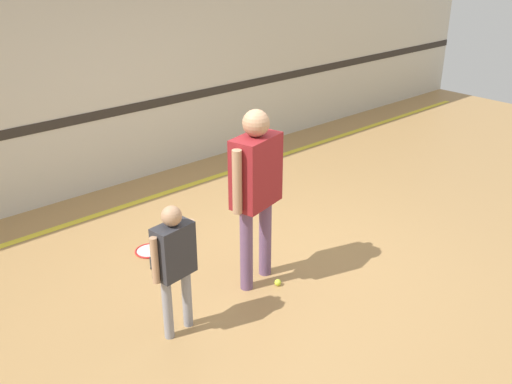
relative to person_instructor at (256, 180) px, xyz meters
The scene contains 8 objects.
ground_plane 1.11m from the person_instructor, 15.57° to the left, with size 16.00×16.00×0.00m, color #A87F4C.
wall_back 3.13m from the person_instructor, 85.78° to the left, with size 16.00×0.07×3.20m.
floor_stripe 2.63m from the person_instructor, 84.54° to the left, with size 14.40×0.10×0.01m.
person_instructor is the anchor object (origin of this frame).
person_student_left 1.09m from the person_instructor, behind, with size 0.45×0.23×1.20m.
racket_spare_on_floor 1.67m from the person_instructor, 113.06° to the left, with size 0.43×0.55×0.03m.
tennis_ball_near_instructor 1.08m from the person_instructor, 65.08° to the right, with size 0.07×0.07×0.07m, color #CCE038.
tennis_ball_by_spare_racket 1.66m from the person_instructor, 109.86° to the left, with size 0.07×0.07×0.07m, color #CCE038.
Camera 1 is at (-3.43, -3.67, 3.14)m, focal length 40.00 mm.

